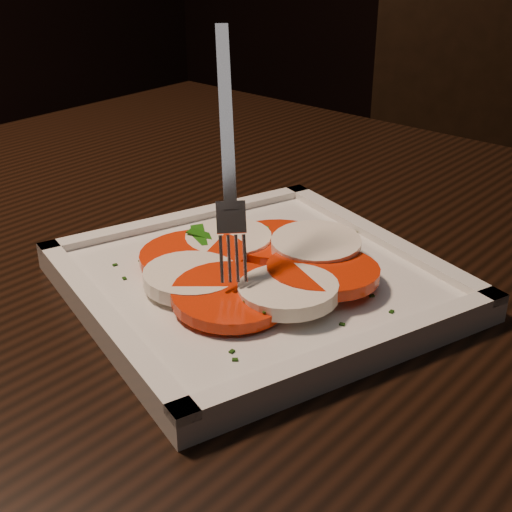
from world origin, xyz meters
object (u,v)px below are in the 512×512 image
chair (479,191)px  plate (256,284)px  table (357,393)px  fork (227,145)px

chair → plate: size_ratio=3.76×
table → fork: size_ratio=8.44×
plate → fork: fork is taller
table → plate: 0.13m
fork → plate: bearing=-35.8°
chair → table: bearing=-101.9°
table → plate: bearing=-137.8°
table → fork: bearing=-145.8°
fork → table: bearing=-6.6°
chair → fork: bearing=-108.1°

